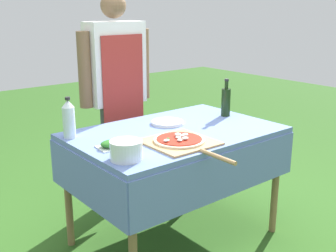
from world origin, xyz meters
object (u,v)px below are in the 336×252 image
(person_cook, at_px, (116,84))
(herb_container, at_px, (113,144))
(mixing_tub, at_px, (126,150))
(water_bottle, at_px, (69,119))
(oil_bottle, at_px, (226,101))
(prep_table, at_px, (175,144))
(pizza_on_peel, at_px, (181,141))
(plate_stack, at_px, (168,122))

(person_cook, distance_m, herb_container, 0.94)
(mixing_tub, bearing_deg, water_bottle, 96.19)
(person_cook, relative_size, oil_bottle, 6.05)
(person_cook, bearing_deg, oil_bottle, 125.88)
(prep_table, relative_size, oil_bottle, 4.89)
(pizza_on_peel, distance_m, oil_bottle, 0.73)
(prep_table, bearing_deg, water_bottle, 154.53)
(prep_table, xyz_separation_m, plate_stack, (0.06, 0.15, 0.10))
(prep_table, distance_m, mixing_tub, 0.61)
(herb_container, distance_m, plate_stack, 0.58)
(herb_container, relative_size, mixing_tub, 1.05)
(oil_bottle, height_order, herb_container, oil_bottle)
(person_cook, relative_size, water_bottle, 6.50)
(prep_table, height_order, herb_container, herb_container)
(pizza_on_peel, xyz_separation_m, mixing_tub, (-0.39, -0.02, 0.04))
(prep_table, bearing_deg, plate_stack, 68.46)
(person_cook, bearing_deg, plate_stack, 92.91)
(mixing_tub, bearing_deg, plate_stack, 33.58)
(herb_container, bearing_deg, plate_stack, 18.71)
(water_bottle, height_order, herb_container, water_bottle)
(herb_container, bearing_deg, water_bottle, 108.18)
(prep_table, distance_m, oil_bottle, 0.56)
(person_cook, bearing_deg, pizza_on_peel, 79.32)
(mixing_tub, distance_m, plate_stack, 0.72)
(pizza_on_peel, distance_m, water_bottle, 0.69)
(pizza_on_peel, bearing_deg, oil_bottle, 23.63)
(herb_container, relative_size, plate_stack, 0.81)
(water_bottle, bearing_deg, prep_table, -25.47)
(prep_table, relative_size, pizza_on_peel, 2.09)
(prep_table, bearing_deg, person_cook, 88.10)
(oil_bottle, bearing_deg, pizza_on_peel, -157.20)
(oil_bottle, xyz_separation_m, plate_stack, (-0.46, 0.10, -0.10))
(pizza_on_peel, distance_m, herb_container, 0.39)
(water_bottle, bearing_deg, herb_container, -71.82)
(prep_table, distance_m, pizza_on_peel, 0.29)
(prep_table, height_order, water_bottle, water_bottle)
(person_cook, xyz_separation_m, mixing_tub, (-0.56, -0.98, -0.14))
(water_bottle, xyz_separation_m, plate_stack, (0.66, -0.13, -0.11))
(pizza_on_peel, xyz_separation_m, plate_stack, (0.21, 0.38, -0.00))
(oil_bottle, distance_m, water_bottle, 1.14)
(person_cook, relative_size, mixing_tub, 9.56)
(water_bottle, height_order, plate_stack, water_bottle)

